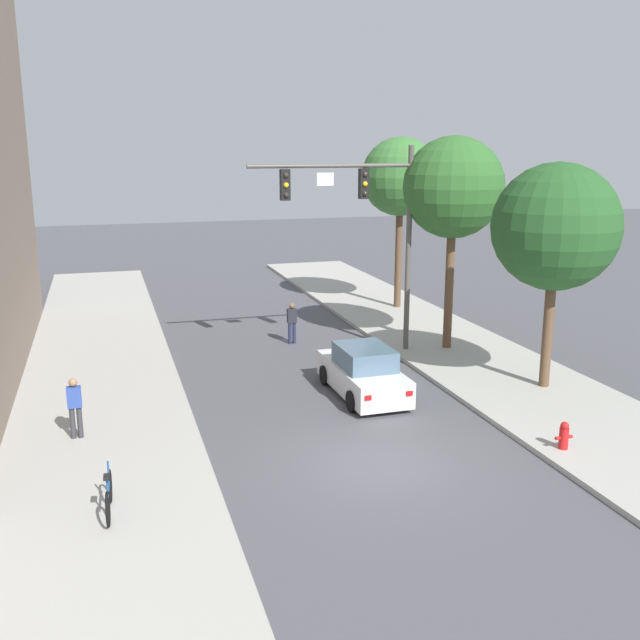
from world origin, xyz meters
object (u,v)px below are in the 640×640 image
(traffic_signal_mast, at_px, (366,212))
(fire_hydrant, at_px, (564,435))
(pedestrian_crossing_road, at_px, (292,321))
(car_lead_white, at_px, (363,373))
(street_tree_third, at_px, (400,178))
(pedestrian_sidewalk_left_walker, at_px, (75,405))
(bicycle_leaning, at_px, (109,496))
(street_tree_second, at_px, (453,188))
(street_tree_nearest, at_px, (556,227))

(traffic_signal_mast, relative_size, fire_hydrant, 10.42)
(pedestrian_crossing_road, xyz_separation_m, fire_hydrant, (3.88, -12.22, -0.41))
(pedestrian_crossing_road, bearing_deg, car_lead_white, -84.93)
(traffic_signal_mast, relative_size, pedestrian_crossing_road, 4.57)
(pedestrian_crossing_road, bearing_deg, traffic_signal_mast, -49.33)
(street_tree_third, bearing_deg, pedestrian_crossing_road, -145.13)
(pedestrian_sidewalk_left_walker, height_order, street_tree_third, street_tree_third)
(car_lead_white, distance_m, street_tree_third, 13.56)
(car_lead_white, height_order, bicycle_leaning, car_lead_white)
(car_lead_white, distance_m, pedestrian_sidewalk_left_walker, 8.61)
(traffic_signal_mast, xyz_separation_m, street_tree_second, (3.26, -0.26, 0.81))
(car_lead_white, distance_m, fire_hydrant, 6.58)
(car_lead_white, bearing_deg, street_tree_second, 38.34)
(street_tree_second, bearing_deg, street_tree_third, 82.22)
(car_lead_white, height_order, pedestrian_sidewalk_left_walker, pedestrian_sidewalk_left_walker)
(street_tree_second, distance_m, street_tree_third, 7.23)
(pedestrian_sidewalk_left_walker, relative_size, pedestrian_crossing_road, 1.00)
(bicycle_leaning, bearing_deg, pedestrian_sidewalk_left_walker, 99.52)
(pedestrian_sidewalk_left_walker, height_order, street_tree_second, street_tree_second)
(street_tree_second, bearing_deg, street_tree_nearest, -80.00)
(fire_hydrant, bearing_deg, pedestrian_crossing_road, 107.63)
(bicycle_leaning, xyz_separation_m, street_tree_second, (12.56, 9.58, 5.59))
(traffic_signal_mast, bearing_deg, fire_hydrant, -79.75)
(pedestrian_crossing_road, height_order, street_tree_second, street_tree_second)
(fire_hydrant, distance_m, street_tree_second, 11.13)
(traffic_signal_mast, bearing_deg, street_tree_second, -4.55)
(street_tree_nearest, bearing_deg, car_lead_white, 167.56)
(car_lead_white, height_order, pedestrian_crossing_road, pedestrian_crossing_road)
(street_tree_second, bearing_deg, car_lead_white, -141.66)
(street_tree_third, bearing_deg, street_tree_nearest, -90.41)
(street_tree_nearest, height_order, street_tree_third, street_tree_third)
(street_tree_second, height_order, street_tree_third, street_tree_third)
(street_tree_second, xyz_separation_m, street_tree_third, (0.98, 7.16, 0.09))
(fire_hydrant, bearing_deg, street_tree_second, 81.01)
(pedestrian_sidewalk_left_walker, distance_m, street_tree_second, 15.14)
(traffic_signal_mast, relative_size, bicycle_leaning, 4.24)
(pedestrian_sidewalk_left_walker, xyz_separation_m, street_tree_nearest, (14.19, 0.11, 4.15))
(pedestrian_sidewalk_left_walker, distance_m, street_tree_nearest, 14.79)
(pedestrian_crossing_road, xyz_separation_m, street_tree_second, (5.38, -2.73, 5.21))
(street_tree_third, bearing_deg, fire_hydrant, -98.47)
(pedestrian_sidewalk_left_walker, bearing_deg, fire_hydrant, -20.12)
(car_lead_white, bearing_deg, street_tree_nearest, -12.44)
(fire_hydrant, height_order, street_tree_second, street_tree_second)
(pedestrian_crossing_road, height_order, street_tree_third, street_tree_third)
(car_lead_white, relative_size, pedestrian_sidewalk_left_walker, 2.59)
(street_tree_nearest, xyz_separation_m, street_tree_third, (0.09, 12.22, 1.00))
(fire_hydrant, xyz_separation_m, street_tree_nearest, (2.39, 4.43, 4.70))
(pedestrian_sidewalk_left_walker, relative_size, street_tree_third, 0.21)
(street_tree_second, bearing_deg, pedestrian_sidewalk_left_walker, -158.77)
(traffic_signal_mast, distance_m, street_tree_third, 8.15)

